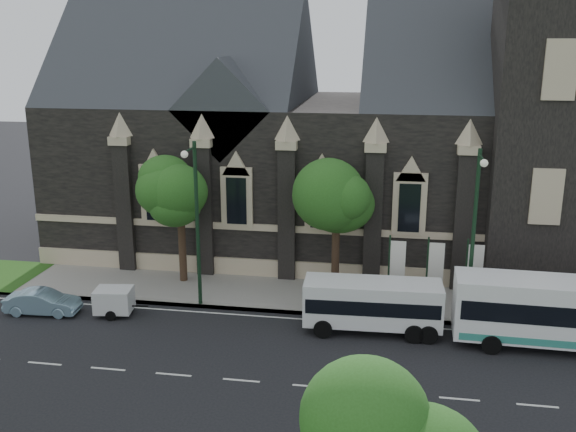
% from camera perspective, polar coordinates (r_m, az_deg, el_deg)
% --- Properties ---
extents(ground, '(160.00, 160.00, 0.00)m').
position_cam_1_polar(ground, '(27.95, -4.20, -14.47)').
color(ground, black).
rests_on(ground, ground).
extents(sidewalk, '(80.00, 5.00, 0.15)m').
position_cam_1_polar(sidewalk, '(36.27, -0.71, -6.98)').
color(sidewalk, gray).
rests_on(sidewalk, ground).
extents(museum, '(40.00, 17.70, 29.90)m').
position_cam_1_polar(museum, '(42.68, 8.30, 7.56)').
color(museum, black).
rests_on(museum, ground).
extents(tree_park_east, '(3.40, 3.40, 6.28)m').
position_cam_1_polar(tree_park_east, '(16.97, 9.27, -18.04)').
color(tree_park_east, black).
rests_on(tree_park_east, ground).
extents(tree_walk_right, '(4.08, 4.08, 7.80)m').
position_cam_1_polar(tree_walk_right, '(35.26, 4.76, 2.12)').
color(tree_walk_right, black).
rests_on(tree_walk_right, ground).
extents(tree_walk_left, '(3.91, 3.91, 7.64)m').
position_cam_1_polar(tree_walk_left, '(37.06, -9.28, 2.50)').
color(tree_walk_left, black).
rests_on(tree_walk_left, ground).
extents(street_lamp_near, '(0.36, 1.88, 9.00)m').
position_cam_1_polar(street_lamp_near, '(32.11, 16.34, -1.11)').
color(street_lamp_near, black).
rests_on(street_lamp_near, ground).
extents(street_lamp_mid, '(0.36, 1.88, 9.00)m').
position_cam_1_polar(street_lamp_mid, '(33.34, -8.25, -0.02)').
color(street_lamp_mid, black).
rests_on(street_lamp_mid, ground).
extents(banner_flag_left, '(0.90, 0.10, 4.00)m').
position_cam_1_polar(banner_flag_left, '(34.50, 9.50, -4.30)').
color(banner_flag_left, black).
rests_on(banner_flag_left, ground).
extents(banner_flag_center, '(0.90, 0.10, 4.00)m').
position_cam_1_polar(banner_flag_center, '(34.58, 12.82, -4.43)').
color(banner_flag_center, black).
rests_on(banner_flag_center, ground).
extents(banner_flag_right, '(0.90, 0.10, 4.00)m').
position_cam_1_polar(banner_flag_right, '(34.78, 16.12, -4.55)').
color(banner_flag_right, black).
rests_on(banner_flag_right, ground).
extents(shuttle_bus, '(6.76, 2.59, 2.58)m').
position_cam_1_polar(shuttle_bus, '(31.76, 7.61, -7.71)').
color(shuttle_bus, silver).
rests_on(shuttle_bus, ground).
extents(box_trailer, '(2.79, 1.65, 1.45)m').
position_cam_1_polar(box_trailer, '(34.72, -15.31, -7.28)').
color(box_trailer, silver).
rests_on(box_trailer, ground).
extents(sedan, '(3.95, 1.61, 1.28)m').
position_cam_1_polar(sedan, '(36.14, -21.11, -7.20)').
color(sedan, '#80A4B9').
rests_on(sedan, ground).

